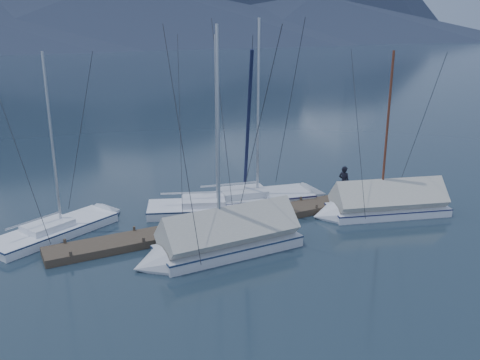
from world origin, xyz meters
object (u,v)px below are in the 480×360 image
sailboat_open_mid (228,209)px  sailboat_covered_far (216,243)px  person (344,182)px  sailboat_open_left (70,226)px  sailboat_open_right (267,199)px  sailboat_covered_near (378,206)px

sailboat_open_mid → sailboat_covered_far: sailboat_covered_far is taller
person → sailboat_open_mid: bearing=54.2°
sailboat_covered_far → person: (8.67, 2.57, 0.72)m
sailboat_open_left → sailboat_open_mid: (7.58, -1.29, 0.01)m
sailboat_open_left → sailboat_open_right: bearing=-4.9°
sailboat_open_left → sailboat_covered_far: sailboat_covered_far is taller
sailboat_covered_near → sailboat_covered_far: size_ratio=0.88×
sailboat_open_right → sailboat_covered_near: (3.98, -4.26, 0.26)m
sailboat_open_left → sailboat_covered_near: sailboat_open_left is taller
sailboat_open_mid → sailboat_covered_near: 7.61m
sailboat_open_left → person: (13.62, -3.01, 1.06)m
sailboat_open_right → sailboat_open_mid: bearing=-170.8°
sailboat_open_mid → sailboat_open_right: sailboat_open_right is taller
sailboat_open_left → sailboat_open_right: sailboat_open_right is taller
sailboat_open_left → person: 13.99m
sailboat_open_right → sailboat_covered_far: sailboat_open_right is taller
sailboat_open_mid → sailboat_covered_near: (6.56, -3.84, 0.28)m
sailboat_open_left → person: sailboat_open_left is taller
sailboat_covered_far → person: bearing=16.5°
sailboat_open_left → sailboat_covered_near: (14.14, -5.13, 0.29)m
sailboat_open_left → sailboat_covered_far: 7.47m
sailboat_covered_near → sailboat_open_right: bearing=133.1°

